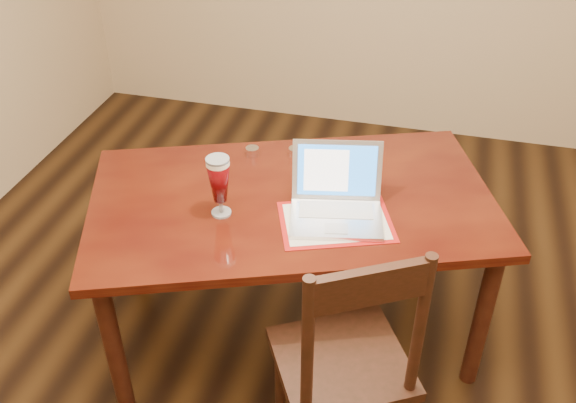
# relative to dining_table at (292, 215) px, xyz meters

# --- Properties ---
(ground) EXTENTS (5.00, 5.00, 0.00)m
(ground) POSITION_rel_dining_table_xyz_m (0.22, -0.35, -0.70)
(ground) COLOR black
(ground) RESTS_ON ground
(dining_table) EXTENTS (1.90, 1.48, 1.05)m
(dining_table) POSITION_rel_dining_table_xyz_m (0.00, 0.00, 0.00)
(dining_table) COLOR #4A1709
(dining_table) RESTS_ON ground
(dining_chair) EXTENTS (0.63, 0.62, 1.10)m
(dining_chair) POSITION_rel_dining_table_xyz_m (0.35, -0.58, -0.18)
(dining_chair) COLOR black
(dining_chair) RESTS_ON ground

